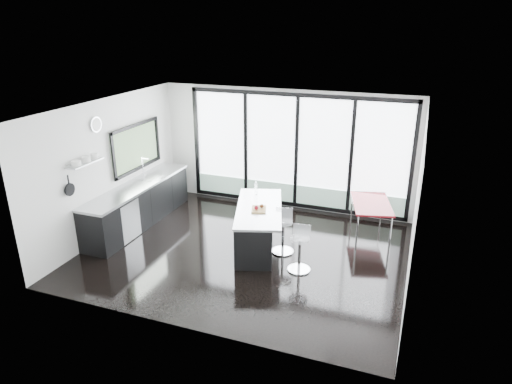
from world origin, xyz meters
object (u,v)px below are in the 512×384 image
at_px(bar_stool_far, 283,236).
at_px(red_table, 370,218).
at_px(island, 256,226).
at_px(bar_stool_near, 299,254).

height_order(bar_stool_far, red_table, red_table).
relative_size(island, bar_stool_far, 3.27).
bearing_deg(island, bar_stool_near, -30.50).
bearing_deg(bar_stool_near, bar_stool_far, 128.20).
xyz_separation_m(island, bar_stool_far, (0.59, -0.07, -0.09)).
height_order(island, red_table, island).
distance_m(bar_stool_far, red_table, 2.04).
bearing_deg(bar_stool_near, island, 146.96).
height_order(island, bar_stool_near, island).
bearing_deg(bar_stool_near, red_table, 60.80).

